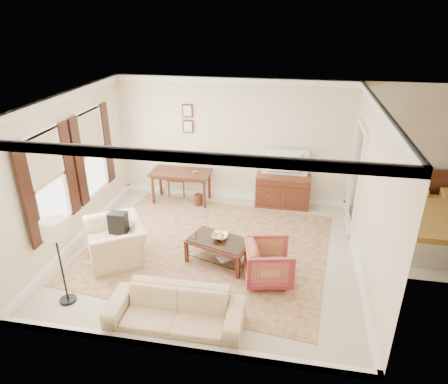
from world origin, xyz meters
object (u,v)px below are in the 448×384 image
(club_armchair, at_px, (115,235))
(sofa, at_px, (175,306))
(sideboard, at_px, (283,191))
(tv, at_px, (285,155))
(striped_armchair, at_px, (269,261))
(coffee_table, at_px, (220,245))
(writing_desk, at_px, (181,176))

(club_armchair, bearing_deg, sofa, 11.86)
(sideboard, height_order, sofa, sofa)
(tv, relative_size, striped_armchair, 1.28)
(sideboard, bearing_deg, coffee_table, -111.79)
(sideboard, bearing_deg, striped_armchair, -91.71)
(sideboard, bearing_deg, club_armchair, -136.52)
(sofa, bearing_deg, sideboard, 72.20)
(coffee_table, height_order, sofa, sofa)
(sofa, bearing_deg, striped_armchair, 46.84)
(sideboard, relative_size, sofa, 0.63)
(club_armchair, distance_m, sofa, 2.19)
(coffee_table, bearing_deg, tv, 68.05)
(coffee_table, xyz_separation_m, club_armchair, (-1.90, -0.23, 0.13))
(sideboard, relative_size, coffee_table, 0.98)
(coffee_table, distance_m, striped_armchair, 1.00)
(writing_desk, relative_size, sideboard, 1.13)
(tv, relative_size, club_armchair, 0.90)
(writing_desk, xyz_separation_m, sofa, (1.07, -4.09, -0.27))
(coffee_table, relative_size, club_armchair, 1.12)
(club_armchair, bearing_deg, coffee_table, 62.34)
(sideboard, distance_m, striped_armchair, 2.92)
(tv, xyz_separation_m, coffee_table, (-1.01, -2.51, -0.91))
(striped_armchair, distance_m, club_armchair, 2.83)
(tv, bearing_deg, sideboard, -90.00)
(sideboard, distance_m, club_armchair, 4.01)
(tv, height_order, striped_armchair, tv)
(sofa, bearing_deg, club_armchair, 135.82)
(coffee_table, height_order, club_armchair, club_armchair)
(club_armchair, bearing_deg, striped_armchair, 52.19)
(writing_desk, xyz_separation_m, sideboard, (2.40, 0.18, -0.28))
(club_armchair, bearing_deg, writing_desk, 134.29)
(writing_desk, bearing_deg, club_armchair, -101.20)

